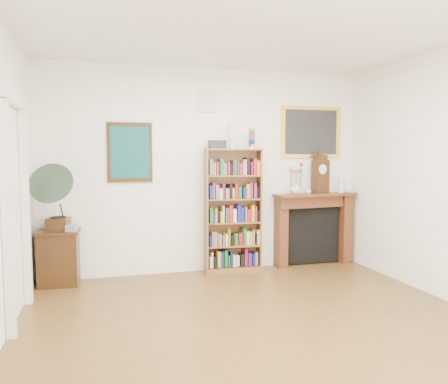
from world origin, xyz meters
name	(u,v)px	position (x,y,z in m)	size (l,w,h in m)	color
room	(277,181)	(0.00, 0.00, 1.40)	(4.51, 5.01, 2.81)	brown
door_casing	(16,192)	(-2.21, 1.20, 1.26)	(0.08, 1.02, 2.17)	white
teal_poster	(130,152)	(-1.05, 2.48, 1.65)	(0.58, 0.04, 0.78)	black
small_picture	(208,101)	(0.00, 2.48, 2.35)	(0.26, 0.04, 0.30)	white
gilt_painting	(311,132)	(1.55, 2.48, 1.95)	(0.95, 0.04, 0.75)	yellow
bookshelf	(233,204)	(0.32, 2.34, 0.95)	(0.81, 0.35, 1.96)	brown
side_cabinet	(59,258)	(-1.95, 2.30, 0.34)	(0.50, 0.37, 0.69)	black
fireplace	(313,223)	(1.57, 2.41, 0.62)	(1.28, 0.40, 1.06)	#452110
gramophone	(56,193)	(-1.94, 2.19, 1.16)	(0.60, 0.70, 0.83)	black
cd_stack	(72,228)	(-1.78, 2.18, 0.73)	(0.12, 0.12, 0.08)	#A9A9B5
mantel_clock	(320,175)	(1.67, 2.38, 1.33)	(0.27, 0.19, 0.56)	black
flower_vase	(296,188)	(1.27, 2.36, 1.14)	(0.15, 0.15, 0.16)	white
teacup	(308,192)	(1.44, 2.31, 1.09)	(0.08, 0.08, 0.06)	silver
bottle_left	(340,185)	(1.99, 2.37, 1.18)	(0.07, 0.07, 0.24)	silver
bottle_right	(342,186)	(2.02, 2.37, 1.16)	(0.06, 0.06, 0.20)	silver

